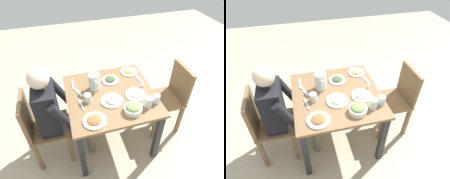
{
  "view_description": "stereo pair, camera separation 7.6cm",
  "coord_description": "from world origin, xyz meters",
  "views": [
    {
      "loc": [
        1.49,
        -0.42,
        2.1
      ],
      "look_at": [
        -0.02,
        0.02,
        0.77
      ],
      "focal_mm": 31.33,
      "sensor_mm": 36.0,
      "label": 1
    },
    {
      "loc": [
        1.51,
        -0.35,
        2.1
      ],
      "look_at": [
        -0.02,
        0.02,
        0.77
      ],
      "focal_mm": 31.33,
      "sensor_mm": 36.0,
      "label": 2
    }
  ],
  "objects": [
    {
      "name": "plate_rice_curry",
      "position": [
        0.32,
        -0.24,
        0.74
      ],
      "size": [
        0.22,
        0.22,
        0.04
      ],
      "color": "white",
      "rests_on": "dining_table"
    },
    {
      "name": "salad_bowl",
      "position": [
        0.3,
        0.14,
        0.77
      ],
      "size": [
        0.18,
        0.18,
        0.09
      ],
      "color": "white",
      "rests_on": "dining_table"
    },
    {
      "name": "chair_far",
      "position": [
        -0.01,
        0.76,
        0.51
      ],
      "size": [
        0.4,
        0.4,
        0.9
      ],
      "color": "brown",
      "rests_on": "ground_plane"
    },
    {
      "name": "plate_fries",
      "position": [
        -0.32,
        0.32,
        0.75
      ],
      "size": [
        0.2,
        0.2,
        0.05
      ],
      "color": "white",
      "rests_on": "dining_table"
    },
    {
      "name": "water_glass_by_pitcher",
      "position": [
        0.05,
        -0.25,
        0.77
      ],
      "size": [
        0.07,
        0.07,
        0.09
      ],
      "primitive_type": "cylinder",
      "color": "silver",
      "rests_on": "dining_table"
    },
    {
      "name": "plate_dolmas",
      "position": [
        -0.22,
        0.06,
        0.74
      ],
      "size": [
        0.19,
        0.19,
        0.04
      ],
      "color": "white",
      "rests_on": "dining_table"
    },
    {
      "name": "water_pitcher",
      "position": [
        -0.13,
        -0.14,
        0.82
      ],
      "size": [
        0.16,
        0.12,
        0.19
      ],
      "color": "silver",
      "rests_on": "dining_table"
    },
    {
      "name": "plate_beans",
      "position": [
        0.11,
        -0.02,
        0.74
      ],
      "size": [
        0.22,
        0.22,
        0.04
      ],
      "color": "white",
      "rests_on": "dining_table"
    },
    {
      "name": "fork_far",
      "position": [
        -0.12,
        -0.33,
        0.73
      ],
      "size": [
        0.17,
        0.08,
        0.01
      ],
      "primitive_type": "cube",
      "rotation": [
        0.0,
        0.0,
        0.37
      ],
      "color": "silver",
      "rests_on": "dining_table"
    },
    {
      "name": "dining_table",
      "position": [
        0.0,
        0.0,
        0.61
      ],
      "size": [
        0.92,
        0.92,
        0.73
      ],
      "color": "brown",
      "rests_on": "ground_plane"
    },
    {
      "name": "plate_yoghurt",
      "position": [
        0.09,
        0.25,
        0.75
      ],
      "size": [
        0.22,
        0.22,
        0.06
      ],
      "color": "white",
      "rests_on": "dining_table"
    },
    {
      "name": "diner_near",
      "position": [
        0.04,
        -0.56,
        0.66
      ],
      "size": [
        0.48,
        0.53,
        1.19
      ],
      "color": "black",
      "rests_on": "ground_plane"
    },
    {
      "name": "chair_near",
      "position": [
        0.04,
        -0.76,
        0.51
      ],
      "size": [
        0.4,
        0.4,
        0.9
      ],
      "color": "brown",
      "rests_on": "ground_plane"
    },
    {
      "name": "salt_shaker",
      "position": [
        -0.01,
        0.36,
        0.75
      ],
      "size": [
        0.03,
        0.03,
        0.05
      ],
      "color": "white",
      "rests_on": "dining_table"
    },
    {
      "name": "ground_plane",
      "position": [
        0.0,
        0.0,
        0.0
      ],
      "size": [
        8.0,
        8.0,
        0.0
      ],
      "primitive_type": "plane",
      "color": "tan"
    },
    {
      "name": "knife_near",
      "position": [
        0.08,
        -0.33,
        0.73
      ],
      "size": [
        0.19,
        0.05,
        0.01
      ],
      "primitive_type": "cube",
      "rotation": [
        0.0,
        0.0,
        0.19
      ],
      "color": "silver",
      "rests_on": "dining_table"
    },
    {
      "name": "water_glass_near_left",
      "position": [
        0.29,
        0.3,
        0.78
      ],
      "size": [
        0.07,
        0.07,
        0.11
      ],
      "primitive_type": "cylinder",
      "color": "silver",
      "rests_on": "dining_table"
    },
    {
      "name": "knife_far",
      "position": [
        -0.27,
        -0.36,
        0.73
      ],
      "size": [
        0.19,
        0.03,
        0.01
      ],
      "primitive_type": "cube",
      "rotation": [
        0.0,
        0.0,
        -0.06
      ],
      "color": "silver",
      "rests_on": "dining_table"
    },
    {
      "name": "fork_near",
      "position": [
        -0.15,
        0.39,
        0.73
      ],
      "size": [
        0.17,
        0.05,
        0.01
      ],
      "primitive_type": "cube",
      "rotation": [
        0.0,
        0.0,
        0.14
      ],
      "color": "silver",
      "rests_on": "dining_table"
    },
    {
      "name": "water_glass_far_left",
      "position": [
        0.25,
        0.4,
        0.77
      ],
      "size": [
        0.07,
        0.07,
        0.09
      ],
      "primitive_type": "cylinder",
      "color": "silver",
      "rests_on": "dining_table"
    }
  ]
}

